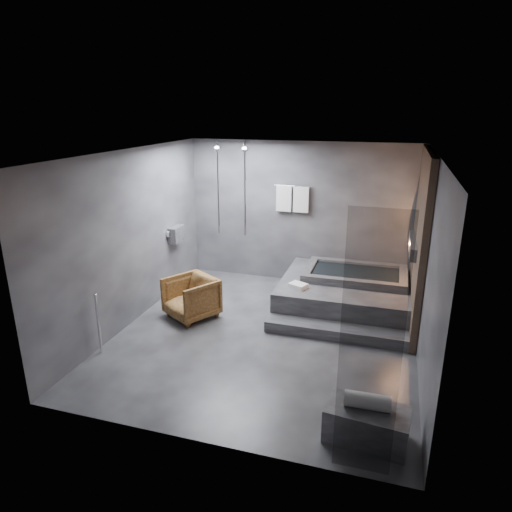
% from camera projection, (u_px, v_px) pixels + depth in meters
% --- Properties ---
extents(room, '(5.00, 5.04, 2.82)m').
position_uv_depth(room, '(296.00, 226.00, 6.72)').
color(room, '#2A2A2C').
rests_on(room, ground).
extents(tub_deck, '(2.20, 2.00, 0.50)m').
position_uv_depth(tub_deck, '(344.00, 294.00, 8.10)').
color(tub_deck, '#2E2F31').
rests_on(tub_deck, ground).
extents(tub_step, '(2.20, 0.36, 0.18)m').
position_uv_depth(tub_step, '(335.00, 331.00, 7.08)').
color(tub_step, '#2E2F31').
rests_on(tub_step, ground).
extents(concrete_bench, '(0.91, 0.57, 0.39)m').
position_uv_depth(concrete_bench, '(367.00, 424.00, 4.86)').
color(concrete_bench, '#313134').
rests_on(concrete_bench, ground).
extents(driftwood_chair, '(1.04, 1.05, 0.70)m').
position_uv_depth(driftwood_chair, '(191.00, 298.00, 7.68)').
color(driftwood_chair, '#482B12').
rests_on(driftwood_chair, ground).
extents(rolled_towel, '(0.48, 0.18, 0.17)m').
position_uv_depth(rolled_towel, '(367.00, 401.00, 4.79)').
color(rolled_towel, white).
rests_on(rolled_towel, concrete_bench).
extents(deck_towel, '(0.34, 0.30, 0.08)m').
position_uv_depth(deck_towel, '(298.00, 286.00, 7.70)').
color(deck_towel, white).
rests_on(deck_towel, tub_deck).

